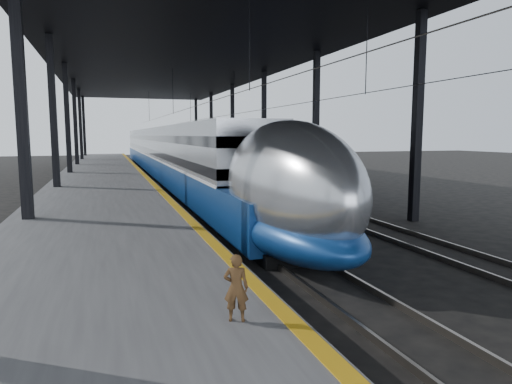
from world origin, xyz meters
name	(u,v)px	position (x,y,z in m)	size (l,w,h in m)	color
ground	(235,274)	(0.00, 0.00, 0.00)	(160.00, 160.00, 0.00)	black
platform	(102,185)	(-3.50, 20.00, 0.50)	(6.00, 80.00, 1.00)	#4C4C4F
yellow_strip	(146,176)	(-0.70, 20.00, 1.00)	(0.30, 80.00, 0.01)	gold
rails	(220,187)	(4.50, 20.00, 0.08)	(6.52, 80.00, 0.16)	slate
canopy	(181,56)	(1.90, 20.00, 9.12)	(18.00, 75.00, 9.47)	black
tgv_train	(168,155)	(2.00, 28.72, 2.05)	(3.06, 65.20, 4.39)	#AFB2B7
second_train	(205,153)	(7.00, 36.71, 1.82)	(2.61, 56.05, 3.60)	navy
child	(236,288)	(-1.49, -5.36, 1.52)	(0.38, 0.25, 1.03)	#482F18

